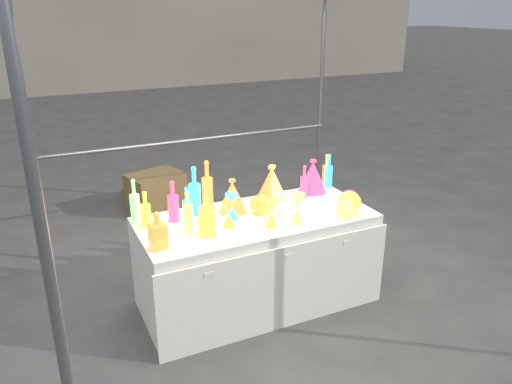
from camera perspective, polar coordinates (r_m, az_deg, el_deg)
name	(u,v)px	position (r m, az deg, el deg)	size (l,w,h in m)	color
ground	(256,300)	(4.18, 0.00, -12.27)	(80.00, 80.00, 0.00)	#5E5C57
display_table	(257,260)	(3.98, 0.06, -7.81)	(1.84, 0.83, 0.75)	white
cardboard_box_closed	(156,191)	(5.95, -11.38, 0.08)	(0.60, 0.43, 0.43)	olive
cardboard_box_flat	(159,190)	(6.53, -11.00, 0.28)	(0.78, 0.56, 0.07)	olive
bottle_1	(195,191)	(3.82, -7.04, 0.16)	(0.09, 0.09, 0.39)	#18861C
bottle_2	(207,185)	(3.92, -5.59, 0.83)	(0.09, 0.09, 0.40)	#FDA41A
bottle_3	(173,201)	(3.74, -9.47, -1.03)	(0.08, 0.08, 0.32)	#213CC0
bottle_4	(188,211)	(3.56, -7.81, -2.19)	(0.07, 0.07, 0.30)	#137077
bottle_5	(135,201)	(3.77, -13.70, -0.97)	(0.07, 0.07, 0.34)	#B624AF
bottle_6	(146,209)	(3.68, -12.50, -1.93)	(0.07, 0.07, 0.28)	red
bottle_7	(187,206)	(3.68, -7.86, -1.54)	(0.07, 0.07, 0.29)	#18861C
decanter_0	(207,216)	(3.49, -5.63, -2.80)	(0.12, 0.12, 0.28)	red
decanter_1	(158,230)	(3.35, -11.19, -4.31)	(0.10, 0.10, 0.26)	#FDA41A
hourglass_0	(228,214)	(3.62, -3.17, -2.57)	(0.10, 0.10, 0.19)	#FDA41A
hourglass_2	(297,209)	(3.68, 4.72, -1.90)	(0.11, 0.11, 0.23)	#137077
hourglass_3	(280,206)	(3.77, 2.75, -1.56)	(0.10, 0.10, 0.20)	#B624AF
hourglass_4	(271,214)	(3.62, 1.73, -2.53)	(0.10, 0.10, 0.20)	red
hourglass_5	(232,206)	(3.75, -2.79, -1.63)	(0.10, 0.10, 0.20)	#18861C
globe_0	(349,204)	(3.94, 10.58, -1.30)	(0.18, 0.18, 0.15)	red
globe_1	(345,210)	(3.84, 10.13, -2.04)	(0.15, 0.15, 0.12)	#137077
globe_2	(261,205)	(3.85, 0.56, -1.52)	(0.17, 0.17, 0.14)	#FDA41A
globe_3	(349,199)	(4.06, 10.63, -0.83)	(0.15, 0.15, 0.12)	#213CC0
lampshade_0	(232,196)	(3.87, -2.72, -0.41)	(0.23, 0.23, 0.27)	yellow
lampshade_1	(271,183)	(4.12, 1.73, 1.06)	(0.24, 0.24, 0.28)	yellow
lampshade_2	(313,176)	(4.30, 6.49, 1.85)	(0.24, 0.24, 0.29)	#213CC0
lampshade_3	(272,182)	(4.12, 1.84, 1.13)	(0.25, 0.25, 0.29)	#137077
bottle_8	(329,171)	(4.43, 8.31, 2.44)	(0.07, 0.07, 0.31)	#18861C
bottle_9	(326,170)	(4.46, 8.03, 2.50)	(0.07, 0.07, 0.29)	#FDA41A
bottle_10	(304,181)	(4.17, 5.52, 1.22)	(0.06, 0.06, 0.28)	#213CC0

